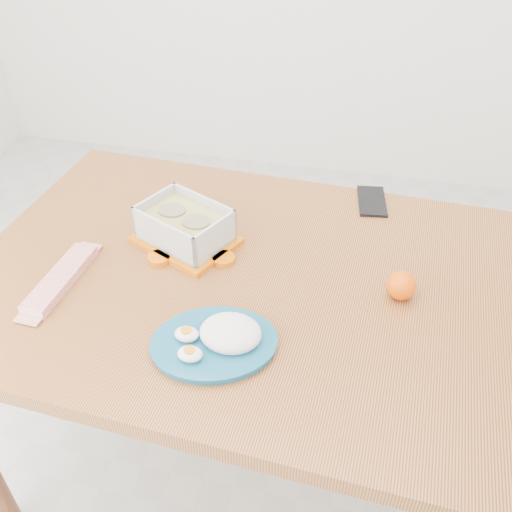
% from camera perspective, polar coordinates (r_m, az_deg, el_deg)
% --- Properties ---
extents(ground, '(3.50, 3.50, 0.00)m').
position_cam_1_polar(ground, '(1.96, -3.63, -16.57)').
color(ground, '#B7B7B2').
rests_on(ground, ground).
extents(dining_table, '(1.39, 0.97, 0.75)m').
position_cam_1_polar(dining_table, '(1.37, 0.00, -4.78)').
color(dining_table, '#A76C2F').
rests_on(dining_table, ground).
extents(food_container, '(0.29, 0.26, 0.10)m').
position_cam_1_polar(food_container, '(1.40, -7.14, 2.98)').
color(food_container, orange).
rests_on(food_container, dining_table).
extents(orange_fruit, '(0.06, 0.06, 0.06)m').
position_cam_1_polar(orange_fruit, '(1.28, 14.35, -2.88)').
color(orange_fruit, '#FF5E05').
rests_on(orange_fruit, dining_table).
extents(rice_plate, '(0.32, 0.32, 0.07)m').
position_cam_1_polar(rice_plate, '(1.14, -3.69, -8.19)').
color(rice_plate, '#165A7C').
rests_on(rice_plate, dining_table).
extents(candy_bar, '(0.07, 0.24, 0.02)m').
position_cam_1_polar(candy_bar, '(1.36, -18.95, -2.16)').
color(candy_bar, '#BA1109').
rests_on(candy_bar, dining_table).
extents(smartphone, '(0.09, 0.15, 0.01)m').
position_cam_1_polar(smartphone, '(1.59, 11.52, 5.39)').
color(smartphone, black).
rests_on(smartphone, dining_table).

